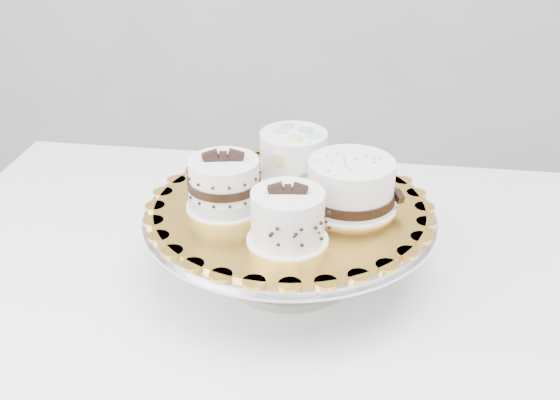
{
  "coord_description": "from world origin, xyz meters",
  "views": [
    {
      "loc": [
        0.06,
        -0.71,
        1.34
      ],
      "look_at": [
        0.05,
        0.16,
        0.87
      ],
      "focal_mm": 45.0,
      "sensor_mm": 36.0,
      "label": 1
    }
  ],
  "objects_px": {
    "cake_swirl": "(288,218)",
    "cake_ribbon": "(352,185)",
    "cake_dots": "(294,155)",
    "table": "(291,310)",
    "cake_banded": "(224,185)",
    "cake_board": "(290,207)",
    "cake_stand": "(289,230)"
  },
  "relations": [
    {
      "from": "cake_board",
      "to": "cake_swirl",
      "type": "distance_m",
      "value": 0.1
    },
    {
      "from": "cake_banded",
      "to": "table",
      "type": "bearing_deg",
      "value": 10.63
    },
    {
      "from": "cake_stand",
      "to": "cake_ribbon",
      "type": "distance_m",
      "value": 0.11
    },
    {
      "from": "table",
      "to": "cake_banded",
      "type": "distance_m",
      "value": 0.25
    },
    {
      "from": "cake_board",
      "to": "cake_ribbon",
      "type": "xyz_separation_m",
      "value": [
        0.09,
        0.0,
        0.03
      ]
    },
    {
      "from": "table",
      "to": "cake_ribbon",
      "type": "relative_size",
      "value": 8.38
    },
    {
      "from": "cake_dots",
      "to": "cake_swirl",
      "type": "bearing_deg",
      "value": -96.62
    },
    {
      "from": "cake_swirl",
      "to": "cake_banded",
      "type": "distance_m",
      "value": 0.13
    },
    {
      "from": "cake_swirl",
      "to": "cake_ribbon",
      "type": "height_order",
      "value": "cake_swirl"
    },
    {
      "from": "table",
      "to": "cake_ribbon",
      "type": "distance_m",
      "value": 0.24
    },
    {
      "from": "table",
      "to": "cake_board",
      "type": "relative_size",
      "value": 3.39
    },
    {
      "from": "table",
      "to": "cake_board",
      "type": "distance_m",
      "value": 0.2
    },
    {
      "from": "table",
      "to": "cake_dots",
      "type": "bearing_deg",
      "value": 95.77
    },
    {
      "from": "cake_stand",
      "to": "cake_swirl",
      "type": "height_order",
      "value": "cake_swirl"
    },
    {
      "from": "cake_swirl",
      "to": "cake_board",
      "type": "bearing_deg",
      "value": 88.88
    },
    {
      "from": "cake_swirl",
      "to": "cake_dots",
      "type": "xyz_separation_m",
      "value": [
        0.01,
        0.18,
        0.0
      ]
    },
    {
      "from": "table",
      "to": "cake_banded",
      "type": "height_order",
      "value": "cake_banded"
    },
    {
      "from": "cake_swirl",
      "to": "cake_ribbon",
      "type": "distance_m",
      "value": 0.13
    },
    {
      "from": "cake_stand",
      "to": "cake_board",
      "type": "distance_m",
      "value": 0.04
    },
    {
      "from": "table",
      "to": "cake_dots",
      "type": "height_order",
      "value": "cake_dots"
    },
    {
      "from": "table",
      "to": "cake_swirl",
      "type": "distance_m",
      "value": 0.26
    },
    {
      "from": "cake_board",
      "to": "cake_ribbon",
      "type": "height_order",
      "value": "cake_ribbon"
    },
    {
      "from": "cake_ribbon",
      "to": "cake_dots",
      "type": "bearing_deg",
      "value": 112.7
    },
    {
      "from": "cake_board",
      "to": "cake_banded",
      "type": "distance_m",
      "value": 0.1
    },
    {
      "from": "cake_board",
      "to": "cake_banded",
      "type": "xyz_separation_m",
      "value": [
        -0.09,
        -0.0,
        0.04
      ]
    },
    {
      "from": "table",
      "to": "cake_dots",
      "type": "relative_size",
      "value": 10.51
    },
    {
      "from": "cake_dots",
      "to": "cake_ribbon",
      "type": "bearing_deg",
      "value": -51.36
    },
    {
      "from": "cake_swirl",
      "to": "cake_ribbon",
      "type": "bearing_deg",
      "value": 47.23
    },
    {
      "from": "cake_banded",
      "to": "cake_dots",
      "type": "height_order",
      "value": "cake_banded"
    },
    {
      "from": "cake_stand",
      "to": "cake_dots",
      "type": "height_order",
      "value": "cake_dots"
    },
    {
      "from": "cake_board",
      "to": "cake_swirl",
      "type": "height_order",
      "value": "cake_swirl"
    },
    {
      "from": "cake_dots",
      "to": "cake_board",
      "type": "bearing_deg",
      "value": -97.75
    }
  ]
}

